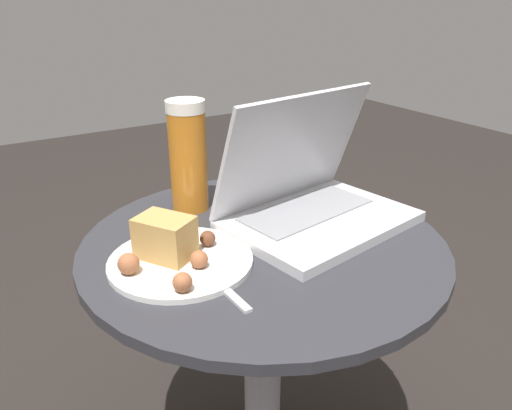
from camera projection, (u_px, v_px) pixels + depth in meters
The scene contains 5 objects.
table at pixel (263, 315), 0.90m from camera, with size 0.61×0.61×0.57m.
laptop at pixel (310, 197), 0.89m from camera, with size 0.35×0.28×0.23m.
beer_glass at pixel (188, 156), 0.92m from camera, with size 0.07×0.07×0.21m.
snack_plate at pixel (174, 253), 0.76m from camera, with size 0.22×0.22×0.07m.
fork at pixel (213, 278), 0.72m from camera, with size 0.02×0.17×0.00m.
Camera 1 is at (-0.41, -0.63, 0.96)m, focal length 35.00 mm.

